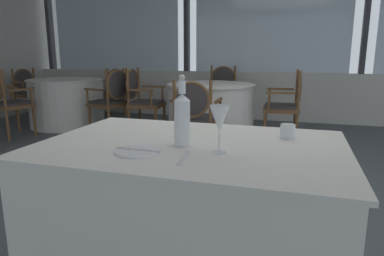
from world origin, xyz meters
name	(u,v)px	position (x,y,z in m)	size (l,w,h in m)	color
ground_plane	(226,196)	(0.00, 0.00, 0.00)	(12.47, 12.47, 0.00)	#4C5156
window_wall_far	(268,58)	(0.00, 3.59, 1.09)	(9.59, 0.14, 2.73)	beige
foreground_table	(192,217)	(0.06, -1.18, 0.39)	(1.42, 0.96, 0.77)	silver
side_plate	(138,151)	(-0.12, -1.40, 0.77)	(0.20, 0.20, 0.01)	white
butter_knife	(138,150)	(-0.12, -1.40, 0.78)	(0.21, 0.02, 0.00)	silver
dinner_fork	(184,157)	(0.10, -1.42, 0.77)	(0.19, 0.02, 0.00)	silver
water_bottle	(182,118)	(0.03, -1.23, 0.90)	(0.07, 0.07, 0.33)	white
wine_glass	(219,120)	(0.22, -1.30, 0.91)	(0.09, 0.09, 0.20)	white
water_tumbler	(288,131)	(0.49, -0.95, 0.80)	(0.07, 0.07, 0.07)	white
background_table_0	(211,111)	(-0.63, 1.97, 0.39)	(1.23, 1.23, 0.77)	silver
dining_chair_0_0	(141,96)	(-1.67, 1.90, 0.57)	(0.50, 0.56, 0.97)	brown
dining_chair_0_1	(195,113)	(-0.56, 0.94, 0.53)	(0.56, 0.50, 0.90)	brown
dining_chair_0_2	(288,100)	(0.41, 2.04, 0.57)	(0.50, 0.56, 0.97)	brown
dining_chair_0_3	(222,90)	(-0.69, 3.01, 0.57)	(0.56, 0.50, 0.98)	brown
background_table_1	(67,102)	(-3.11, 2.11, 0.39)	(1.21, 1.21, 0.77)	silver
dining_chair_1_0	(4,98)	(-3.37, 1.11, 0.57)	(0.61, 0.56, 0.98)	brown
dining_chair_1_1	(112,96)	(-2.10, 1.84, 0.56)	(0.56, 0.61, 0.97)	brown
dining_chair_1_2	(112,89)	(-2.84, 3.10, 0.53)	(0.61, 0.56, 0.90)	brown
dining_chair_1_3	(29,89)	(-4.10, 2.38, 0.55)	(0.56, 0.61, 0.92)	brown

